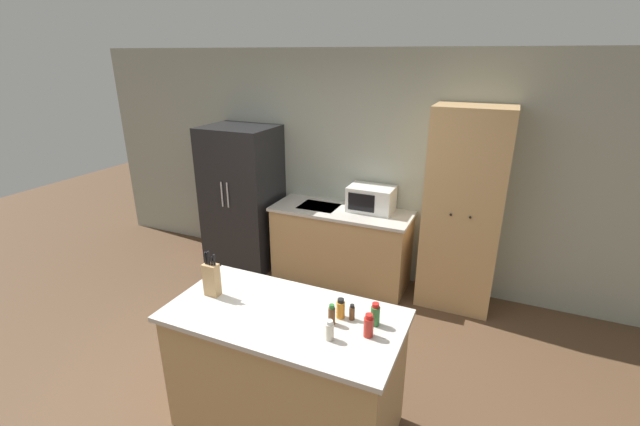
# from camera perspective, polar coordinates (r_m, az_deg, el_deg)

# --- Properties ---
(ground_plane) EXTENTS (14.00, 14.00, 0.00)m
(ground_plane) POSITION_cam_1_polar(r_m,az_deg,el_deg) (3.72, -8.59, -22.80)
(ground_plane) COLOR brown
(wall_back) EXTENTS (7.20, 0.06, 2.60)m
(wall_back) POSITION_cam_1_polar(r_m,az_deg,el_deg) (4.97, 5.06, 6.04)
(wall_back) COLOR #9EA393
(wall_back) RESTS_ON ground_plane
(refrigerator) EXTENTS (0.85, 0.71, 1.74)m
(refrigerator) POSITION_cam_1_polar(r_m,az_deg,el_deg) (5.37, -10.25, 2.08)
(refrigerator) COLOR black
(refrigerator) RESTS_ON ground_plane
(back_counter) EXTENTS (1.59, 0.63, 0.88)m
(back_counter) POSITION_cam_1_polar(r_m,az_deg,el_deg) (5.00, 2.78, -4.27)
(back_counter) COLOR tan
(back_counter) RESTS_ON ground_plane
(pantry_cabinet) EXTENTS (0.74, 0.53, 2.09)m
(pantry_cabinet) POSITION_cam_1_polar(r_m,az_deg,el_deg) (4.54, 18.55, 0.21)
(pantry_cabinet) COLOR tan
(pantry_cabinet) RESTS_ON ground_plane
(kitchen_island) EXTENTS (1.58, 0.80, 0.93)m
(kitchen_island) POSITION_cam_1_polar(r_m,az_deg,el_deg) (3.19, -4.58, -20.13)
(kitchen_island) COLOR tan
(kitchen_island) RESTS_ON ground_plane
(microwave) EXTENTS (0.50, 0.34, 0.28)m
(microwave) POSITION_cam_1_polar(r_m,az_deg,el_deg) (4.78, 6.84, 1.91)
(microwave) COLOR white
(microwave) RESTS_ON back_counter
(knife_block) EXTENTS (0.11, 0.07, 0.34)m
(knife_block) POSITION_cam_1_polar(r_m,az_deg,el_deg) (3.13, -14.26, -8.46)
(knife_block) COLOR tan
(knife_block) RESTS_ON kitchen_island
(spice_bottle_tall_dark) EXTENTS (0.06, 0.06, 0.16)m
(spice_bottle_tall_dark) POSITION_cam_1_polar(r_m,az_deg,el_deg) (2.78, 7.35, -13.32)
(spice_bottle_tall_dark) COLOR #337033
(spice_bottle_tall_dark) RESTS_ON kitchen_island
(spice_bottle_short_red) EXTENTS (0.06, 0.06, 0.14)m
(spice_bottle_short_red) POSITION_cam_1_polar(r_m,az_deg,el_deg) (2.83, 2.76, -12.63)
(spice_bottle_short_red) COLOR orange
(spice_bottle_short_red) RESTS_ON kitchen_island
(spice_bottle_amber_oil) EXTENTS (0.06, 0.06, 0.15)m
(spice_bottle_amber_oil) POSITION_cam_1_polar(r_m,az_deg,el_deg) (2.68, 6.49, -14.74)
(spice_bottle_amber_oil) COLOR #B2281E
(spice_bottle_amber_oil) RESTS_ON kitchen_island
(spice_bottle_green_herb) EXTENTS (0.04, 0.04, 0.11)m
(spice_bottle_green_herb) POSITION_cam_1_polar(r_m,az_deg,el_deg) (2.82, 4.29, -13.09)
(spice_bottle_green_herb) COLOR #563319
(spice_bottle_green_herb) RESTS_ON kitchen_island
(spice_bottle_pale_salt) EXTENTS (0.04, 0.04, 0.14)m
(spice_bottle_pale_salt) POSITION_cam_1_polar(r_m,az_deg,el_deg) (2.77, 1.57, -13.43)
(spice_bottle_pale_salt) COLOR #563319
(spice_bottle_pale_salt) RESTS_ON kitchen_island
(spice_bottle_orange_cap) EXTENTS (0.05, 0.05, 0.13)m
(spice_bottle_orange_cap) POSITION_cam_1_polar(r_m,az_deg,el_deg) (2.64, 1.28, -15.40)
(spice_bottle_orange_cap) COLOR beige
(spice_bottle_orange_cap) RESTS_ON kitchen_island
(fire_extinguisher) EXTENTS (0.12, 0.12, 0.41)m
(fire_extinguisher) POSITION_cam_1_polar(r_m,az_deg,el_deg) (6.00, -14.83, -3.33)
(fire_extinguisher) COLOR red
(fire_extinguisher) RESTS_ON ground_plane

